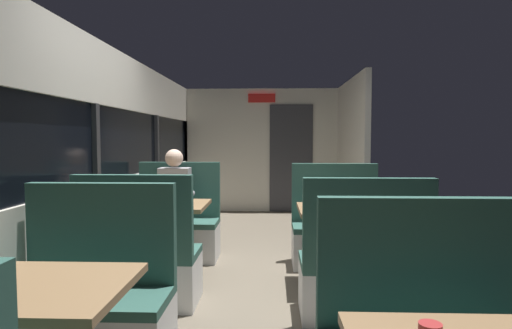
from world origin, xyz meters
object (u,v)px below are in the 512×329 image
(seated_passenger, at_px, (176,213))
(bench_mid_window_facing_entry, at_px, (177,230))
(dining_table_rear_aisle, at_px, (347,219))
(bench_rear_aisle_facing_entry, at_px, (336,235))
(bench_near_window_facing_entry, at_px, (93,312))
(dining_table_mid_window, at_px, (161,214))
(bench_mid_window_facing_end, at_px, (140,266))
(dining_table_near_window, at_px, (25,307))
(bench_rear_aisle_facing_end, at_px, (363,276))

(seated_passenger, bearing_deg, bench_mid_window_facing_entry, 90.00)
(dining_table_rear_aisle, xyz_separation_m, bench_rear_aisle_facing_entry, (0.00, 0.70, -0.31))
(bench_near_window_facing_entry, relative_size, bench_mid_window_facing_entry, 1.00)
(dining_table_mid_window, bearing_deg, bench_mid_window_facing_end, -90.00)
(dining_table_mid_window, bearing_deg, bench_mid_window_facing_entry, 90.00)
(bench_near_window_facing_entry, height_order, bench_mid_window_facing_end, same)
(dining_table_mid_window, relative_size, seated_passenger, 0.71)
(dining_table_near_window, height_order, dining_table_rear_aisle, same)
(dining_table_mid_window, height_order, bench_mid_window_facing_entry, bench_mid_window_facing_entry)
(bench_mid_window_facing_entry, height_order, bench_rear_aisle_facing_entry, same)
(bench_rear_aisle_facing_end, xyz_separation_m, seated_passenger, (-1.79, 1.53, 0.21))
(dining_table_mid_window, height_order, bench_rear_aisle_facing_entry, bench_rear_aisle_facing_entry)
(bench_near_window_facing_entry, xyz_separation_m, dining_table_rear_aisle, (1.79, 1.45, 0.31))
(dining_table_mid_window, xyz_separation_m, seated_passenger, (0.00, 0.63, -0.10))
(dining_table_near_window, relative_size, dining_table_rear_aisle, 1.00)
(dining_table_near_window, bearing_deg, bench_near_window_facing_entry, 90.00)
(seated_passenger, bearing_deg, dining_table_mid_window, -90.00)
(bench_rear_aisle_facing_entry, bearing_deg, dining_table_mid_window, -164.41)
(bench_near_window_facing_entry, xyz_separation_m, bench_mid_window_facing_entry, (0.00, 2.35, 0.00))
(bench_near_window_facing_entry, xyz_separation_m, bench_mid_window_facing_end, (0.00, 0.95, 0.00))
(seated_passenger, bearing_deg, bench_near_window_facing_entry, -90.00)
(bench_mid_window_facing_end, xyz_separation_m, seated_passenger, (0.00, 1.33, 0.21))
(dining_table_mid_window, relative_size, bench_rear_aisle_facing_entry, 0.82)
(bench_rear_aisle_facing_entry, bearing_deg, dining_table_rear_aisle, -90.00)
(dining_table_rear_aisle, bearing_deg, dining_table_mid_window, 173.62)
(bench_rear_aisle_facing_entry, distance_m, seated_passenger, 1.81)
(bench_rear_aisle_facing_entry, bearing_deg, bench_mid_window_facing_entry, 173.62)
(dining_table_rear_aisle, bearing_deg, bench_rear_aisle_facing_end, -90.00)
(bench_mid_window_facing_entry, xyz_separation_m, bench_rear_aisle_facing_end, (1.79, -1.60, 0.00))
(dining_table_rear_aisle, bearing_deg, bench_rear_aisle_facing_entry, 90.00)
(dining_table_mid_window, height_order, dining_table_rear_aisle, same)
(bench_mid_window_facing_entry, bearing_deg, seated_passenger, -90.00)
(bench_near_window_facing_entry, xyz_separation_m, dining_table_mid_window, (0.00, 1.65, 0.31))
(bench_mid_window_facing_entry, xyz_separation_m, seated_passenger, (0.00, -0.07, 0.21))
(dining_table_mid_window, relative_size, dining_table_rear_aisle, 1.00)
(dining_table_near_window, height_order, dining_table_mid_window, same)
(dining_table_near_window, xyz_separation_m, bench_mid_window_facing_entry, (0.00, 3.05, -0.31))
(bench_mid_window_facing_entry, distance_m, dining_table_rear_aisle, 2.03)
(dining_table_near_window, distance_m, bench_rear_aisle_facing_end, 2.32)
(bench_mid_window_facing_end, distance_m, bench_rear_aisle_facing_entry, 2.15)
(bench_rear_aisle_facing_end, bearing_deg, bench_mid_window_facing_end, 173.62)
(dining_table_near_window, relative_size, bench_near_window_facing_entry, 0.82)
(dining_table_mid_window, relative_size, bench_mid_window_facing_entry, 0.82)
(seated_passenger, bearing_deg, bench_mid_window_facing_end, -90.00)
(dining_table_mid_window, distance_m, bench_mid_window_facing_entry, 0.77)
(dining_table_near_window, height_order, bench_rear_aisle_facing_end, bench_rear_aisle_facing_end)
(dining_table_rear_aisle, distance_m, seated_passenger, 1.97)
(dining_table_mid_window, distance_m, bench_rear_aisle_facing_end, 2.03)
(bench_rear_aisle_facing_entry, height_order, seated_passenger, seated_passenger)
(bench_rear_aisle_facing_end, bearing_deg, dining_table_mid_window, 153.32)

